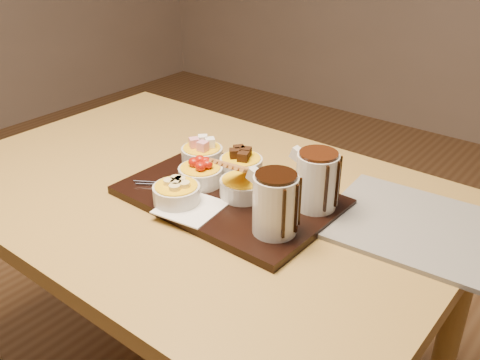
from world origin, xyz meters
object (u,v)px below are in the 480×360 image
Objects in this scene: serving_board at (229,197)px; bowl_strawberries at (201,175)px; dining_table at (195,223)px; pitcher_milk_chocolate at (317,181)px; pitcher_dark_chocolate at (275,205)px; newspaper at (418,227)px.

bowl_strawberries is (-0.08, -0.00, 0.03)m from serving_board.
pitcher_milk_chocolate is (0.28, 0.07, 0.18)m from dining_table.
pitcher_dark_chocolate is (0.16, -0.06, 0.07)m from serving_board.
pitcher_dark_chocolate is at bearing -11.99° from dining_table.
serving_board is at bearing -158.20° from pitcher_milk_chocolate.
pitcher_milk_chocolate reaches higher than serving_board.
pitcher_milk_chocolate is (0.18, 0.07, 0.07)m from serving_board.
dining_table is 2.61× the size of serving_board.
bowl_strawberries is at bearing 3.34° from dining_table.
serving_board is at bearing 2.97° from dining_table.
bowl_strawberries reaches higher than serving_board.
serving_board is 0.19m from pitcher_dark_chocolate.
bowl_strawberries is at bearing -176.42° from serving_board.
bowl_strawberries is (0.02, 0.00, 0.14)m from dining_table.
dining_table is 3.32× the size of newspaper.
dining_table is 10.18× the size of pitcher_milk_chocolate.
newspaper is at bearing 17.96° from dining_table.
bowl_strawberries is 0.27m from pitcher_milk_chocolate.
serving_board is 0.40m from newspaper.
dining_table is at bearing -166.57° from newspaper.
pitcher_dark_chocolate reaches higher than newspaper.
bowl_strawberries reaches higher than dining_table.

